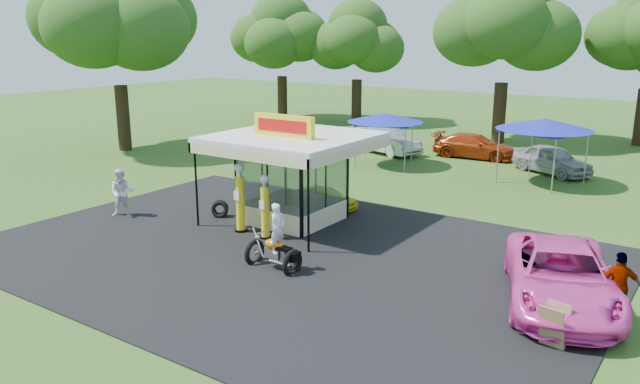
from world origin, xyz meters
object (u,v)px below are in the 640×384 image
(tent_west, at_px, (385,118))
(spectator_west, at_px, (122,193))
(gas_station_kiosk, at_px, (293,176))
(pink_sedan, at_px, (561,276))
(bg_car_c, at_px, (552,160))
(motorcycle, at_px, (276,243))
(spectator_east_b, at_px, (619,286))
(gas_pump_right, at_px, (265,208))
(bg_car_a, at_px, (384,140))
(kiosk_car, at_px, (325,197))
(tent_east, at_px, (545,125))
(gas_pump_left, at_px, (240,199))
(a_frame_sign, at_px, (554,326))
(bg_car_b, at_px, (474,146))

(tent_west, bearing_deg, spectator_west, -104.49)
(gas_station_kiosk, xyz_separation_m, pink_sedan, (10.42, -1.99, -0.98))
(spectator_west, relative_size, bg_car_c, 0.45)
(motorcycle, xyz_separation_m, spectator_east_b, (9.26, 2.17, 0.05))
(gas_station_kiosk, bearing_deg, gas_pump_right, -78.28)
(pink_sedan, xyz_separation_m, bg_car_a, (-14.35, 16.36, 0.00))
(kiosk_car, xyz_separation_m, tent_east, (6.06, 9.55, 2.36))
(gas_pump_left, relative_size, tent_west, 0.63)
(gas_station_kiosk, relative_size, spectator_east_b, 3.00)
(gas_station_kiosk, height_order, kiosk_car, gas_station_kiosk)
(bg_car_a, relative_size, bg_car_c, 1.14)
(motorcycle, bearing_deg, bg_car_c, 82.12)
(bg_car_c, bearing_deg, spectator_west, 174.03)
(gas_pump_left, distance_m, kiosk_car, 4.47)
(a_frame_sign, bearing_deg, gas_pump_right, 176.21)
(pink_sedan, bearing_deg, gas_pump_right, 161.07)
(a_frame_sign, bearing_deg, spectator_west, -175.59)
(bg_car_a, bearing_deg, kiosk_car, -144.92)
(bg_car_a, bearing_deg, motorcycle, -143.59)
(gas_pump_right, bearing_deg, spectator_east_b, 0.52)
(a_frame_sign, height_order, tent_east, tent_east)
(tent_east, bearing_deg, kiosk_car, -122.39)
(bg_car_c, bearing_deg, a_frame_sign, -137.06)
(spectator_west, xyz_separation_m, spectator_east_b, (17.78, 1.15, -0.06))
(gas_pump_left, relative_size, tent_east, 0.57)
(gas_pump_right, bearing_deg, a_frame_sign, -12.51)
(motorcycle, relative_size, tent_east, 0.49)
(spectator_east_b, bearing_deg, spectator_west, -20.07)
(bg_car_c, distance_m, tent_east, 3.27)
(gas_station_kiosk, xyz_separation_m, bg_car_c, (5.94, 14.26, -1.05))
(bg_car_c, bearing_deg, bg_car_a, 117.50)
(gas_pump_right, xyz_separation_m, bg_car_a, (-4.40, 16.59, -0.31))
(a_frame_sign, distance_m, pink_sedan, 2.61)
(spectator_west, bearing_deg, motorcycle, -49.90)
(pink_sedan, height_order, bg_car_b, pink_sedan)
(gas_station_kiosk, bearing_deg, tent_west, 101.06)
(kiosk_car, bearing_deg, gas_pump_left, 169.92)
(kiosk_car, xyz_separation_m, bg_car_b, (1.11, 13.81, 0.21))
(gas_pump_right, bearing_deg, gas_station_kiosk, 101.72)
(gas_station_kiosk, distance_m, a_frame_sign, 11.88)
(bg_car_b, distance_m, tent_west, 6.13)
(tent_west, bearing_deg, bg_car_b, 55.52)
(kiosk_car, relative_size, spectator_east_b, 1.56)
(motorcycle, xyz_separation_m, a_frame_sign, (8.32, -0.25, -0.32))
(a_frame_sign, distance_m, kiosk_car, 12.83)
(gas_pump_left, height_order, spectator_east_b, gas_pump_left)
(tent_east, bearing_deg, spectator_east_b, -67.36)
(gas_pump_left, bearing_deg, bg_car_a, 100.86)
(gas_pump_left, xyz_separation_m, tent_east, (6.83, 13.89, 1.61))
(gas_pump_left, distance_m, bg_car_a, 16.81)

